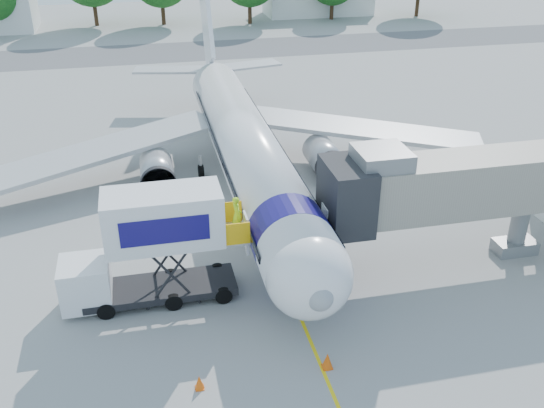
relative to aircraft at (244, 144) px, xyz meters
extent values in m
plane|color=#999896|center=(0.00, -4.12, -2.95)|extent=(160.00, 160.00, 0.00)
cube|color=yellow|center=(0.00, -4.12, -2.94)|extent=(0.15, 70.00, 0.01)
cube|color=#59595B|center=(0.00, 37.88, -2.94)|extent=(120.00, 10.00, 0.01)
cylinder|color=white|center=(0.00, -1.12, 0.05)|extent=(3.70, 28.00, 3.70)
sphere|color=white|center=(0.00, -15.12, 0.05)|extent=(3.70, 3.70, 3.70)
sphere|color=gray|center=(0.00, -16.67, 0.05)|extent=(1.10, 1.10, 1.10)
cone|color=white|center=(0.00, 15.88, 0.05)|extent=(3.70, 6.00, 3.70)
cube|color=white|center=(0.00, 16.88, 4.25)|extent=(0.35, 7.26, 8.29)
cube|color=#ABAEB0|center=(9.00, 2.38, -0.65)|extent=(16.17, 9.32, 1.42)
cube|color=#ABAEB0|center=(-9.00, 2.38, -0.65)|extent=(16.17, 9.32, 1.42)
cylinder|color=#999BA0|center=(5.50, 0.38, -1.65)|extent=(2.10, 3.60, 2.10)
cylinder|color=#999BA0|center=(-5.50, 0.38, -1.65)|extent=(2.10, 3.60, 2.10)
cube|color=black|center=(0.00, -15.42, 0.50)|extent=(2.60, 1.39, 0.81)
cylinder|color=#130D5B|center=(0.00, -12.12, 0.05)|extent=(3.73, 2.00, 3.73)
cylinder|color=silver|center=(0.00, -13.62, -2.20)|extent=(0.16, 0.16, 1.50)
cylinder|color=black|center=(0.00, -13.62, -2.63)|extent=(0.25, 0.64, 0.64)
cylinder|color=black|center=(2.60, 1.88, -2.50)|extent=(0.35, 0.90, 0.90)
cylinder|color=black|center=(-2.60, 1.88, -2.50)|extent=(0.35, 0.90, 0.90)
cube|color=gray|center=(9.00, -11.12, 1.45)|extent=(13.60, 2.60, 2.80)
cube|color=black|center=(2.90, -11.12, 1.45)|extent=(2.00, 3.20, 3.20)
cube|color=slate|center=(4.50, -11.12, 3.25)|extent=(2.40, 2.40, 0.80)
cylinder|color=slate|center=(12.50, -11.12, -1.45)|extent=(0.90, 0.90, 3.00)
cube|color=slate|center=(12.50, -11.12, -2.60)|extent=(2.20, 1.20, 0.70)
cylinder|color=black|center=(11.60, -11.12, -2.60)|extent=(0.30, 0.70, 0.70)
cylinder|color=black|center=(13.40, -11.12, -2.60)|extent=(0.30, 0.70, 0.70)
cube|color=black|center=(-6.00, -11.12, -2.40)|extent=(7.00, 2.30, 0.35)
cube|color=white|center=(-9.30, -11.12, -1.60)|extent=(2.20, 2.20, 2.10)
cube|color=black|center=(-9.30, -11.12, -1.15)|extent=(1.90, 2.10, 0.70)
cube|color=white|center=(-5.60, -11.12, 1.30)|extent=(5.20, 2.40, 2.50)
cube|color=#130D5B|center=(-5.60, -12.34, 1.30)|extent=(3.80, 0.04, 1.20)
cube|color=silver|center=(-2.45, -11.12, 0.10)|extent=(1.10, 2.20, 0.10)
cube|color=#FBB60D|center=(-2.45, -12.17, 0.65)|extent=(1.10, 0.06, 1.10)
cube|color=#FBB60D|center=(-2.45, -10.07, 0.65)|extent=(1.10, 0.06, 1.10)
cylinder|color=black|center=(-3.20, -12.17, -2.55)|extent=(0.80, 0.25, 0.80)
cylinder|color=black|center=(-3.20, -10.07, -2.55)|extent=(0.80, 0.25, 0.80)
cylinder|color=black|center=(-8.50, -12.17, -2.55)|extent=(0.80, 0.25, 0.80)
cylinder|color=black|center=(-8.50, -10.07, -2.55)|extent=(0.80, 0.25, 0.80)
imported|color=#A7E317|center=(-2.30, -11.12, 1.06)|extent=(0.54, 0.73, 1.81)
cone|color=#E8550C|center=(0.22, -17.35, -2.59)|extent=(0.45, 0.45, 0.71)
cube|color=#E8550C|center=(0.22, -17.35, -2.93)|extent=(0.41, 0.41, 0.04)
cone|color=#E8550C|center=(-4.93, -17.37, -2.64)|extent=(0.38, 0.38, 0.61)
cube|color=#E8550C|center=(-4.93, -17.37, -2.93)|extent=(0.35, 0.35, 0.03)
cylinder|color=#382314|center=(-11.05, 56.19, -0.85)|extent=(0.56, 0.56, 4.20)
cylinder|color=#382314|center=(-1.72, 54.85, -1.05)|extent=(0.56, 0.56, 3.79)
cylinder|color=#382314|center=(10.42, 52.83, -1.07)|extent=(0.56, 0.56, 3.75)
cylinder|color=#382314|center=(22.83, 53.36, -1.33)|extent=(0.56, 0.56, 3.24)
cylinder|color=#382314|center=(36.22, 52.90, -0.90)|extent=(0.56, 0.56, 4.09)
camera|label=1|loc=(-6.03, -35.04, 14.17)|focal=40.00mm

